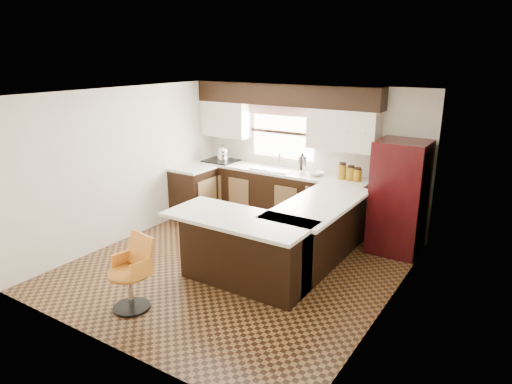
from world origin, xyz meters
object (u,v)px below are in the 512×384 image
Objects in this scene: peninsula_long at (314,235)px; peninsula_return at (244,252)px; refrigerator at (399,197)px; bar_chair at (129,274)px.

peninsula_long is 1.18× the size of peninsula_return.
refrigerator is 1.91× the size of bar_chair.
bar_chair is at bearing -122.39° from peninsula_return.
bar_chair is (-0.78, -1.23, -0.01)m from peninsula_return.
peninsula_long is 1.15× the size of refrigerator.
peninsula_long is at bearing 61.70° from peninsula_return.
peninsula_return is 1.86× the size of bar_chair.
refrigerator reaches higher than bar_chair.
refrigerator reaches higher than peninsula_return.
peninsula_return is at bearing -118.30° from peninsula_long.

